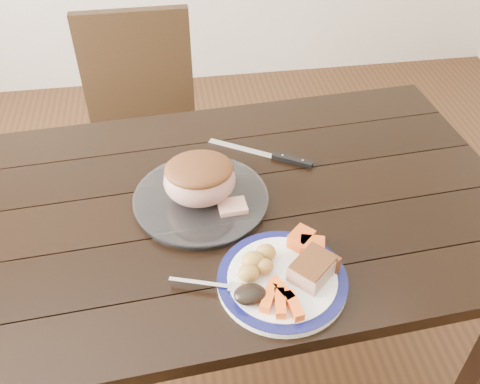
{
  "coord_description": "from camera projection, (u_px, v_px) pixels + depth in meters",
  "views": [
    {
      "loc": [
        -0.07,
        -1.02,
        1.69
      ],
      "look_at": [
        0.08,
        -0.02,
        0.8
      ],
      "focal_mm": 40.0,
      "sensor_mm": 36.0,
      "label": 1
    }
  ],
  "objects": [
    {
      "name": "carving_knife",
      "position": [
        279.0,
        157.0,
        1.53
      ],
      "size": [
        0.28,
        0.19,
        0.01
      ],
      "rotation": [
        0.0,
        0.0,
        -0.55
      ],
      "color": "silver",
      "rests_on": "dining_table"
    },
    {
      "name": "pork_slice",
      "position": [
        312.0,
        269.0,
        1.17
      ],
      "size": [
        0.12,
        0.12,
        0.04
      ],
      "primitive_type": "cube",
      "rotation": [
        0.0,
        0.0,
        0.74
      ],
      "color": "tan",
      "rests_on": "dinner_plate"
    },
    {
      "name": "cut_slice",
      "position": [
        232.0,
        207.0,
        1.34
      ],
      "size": [
        0.07,
        0.06,
        0.02
      ],
      "primitive_type": "cube",
      "rotation": [
        0.0,
        0.0,
        0.07
      ],
      "color": "tan",
      "rests_on": "serving_platter"
    },
    {
      "name": "dining_table",
      "position": [
        210.0,
        230.0,
        1.45
      ],
      "size": [
        1.66,
        1.01,
        0.75
      ],
      "rotation": [
        0.0,
        0.0,
        0.07
      ],
      "color": "black",
      "rests_on": "ground"
    },
    {
      "name": "dinner_plate",
      "position": [
        282.0,
        281.0,
        1.19
      ],
      "size": [
        0.29,
        0.29,
        0.02
      ],
      "primitive_type": "cylinder",
      "color": "white",
      "rests_on": "dining_table"
    },
    {
      "name": "chair_far",
      "position": [
        143.0,
        124.0,
        2.06
      ],
      "size": [
        0.42,
        0.43,
        0.93
      ],
      "rotation": [
        0.0,
        0.0,
        3.15
      ],
      "color": "black",
      "rests_on": "ground"
    },
    {
      "name": "dark_mushroom",
      "position": [
        250.0,
        294.0,
        1.13
      ],
      "size": [
        0.07,
        0.05,
        0.03
      ],
      "primitive_type": "ellipsoid",
      "color": "black",
      "rests_on": "dinner_plate"
    },
    {
      "name": "plate_rim",
      "position": [
        282.0,
        278.0,
        1.18
      ],
      "size": [
        0.29,
        0.29,
        0.02
      ],
      "primitive_type": "torus",
      "color": "#0D0F44",
      "rests_on": "dinner_plate"
    },
    {
      "name": "roast_joint",
      "position": [
        200.0,
        181.0,
        1.34
      ],
      "size": [
        0.18,
        0.16,
        0.12
      ],
      "primitive_type": "ellipsoid",
      "color": "tan",
      "rests_on": "serving_platter"
    },
    {
      "name": "serving_platter",
      "position": [
        201.0,
        200.0,
        1.39
      ],
      "size": [
        0.34,
        0.34,
        0.02
      ],
      "primitive_type": "cylinder",
      "color": "white",
      "rests_on": "dining_table"
    },
    {
      "name": "roasted_potatoes",
      "position": [
        257.0,
        263.0,
        1.19
      ],
      "size": [
        0.1,
        0.1,
        0.04
      ],
      "color": "gold",
      "rests_on": "dinner_plate"
    },
    {
      "name": "fork",
      "position": [
        215.0,
        285.0,
        1.16
      ],
      "size": [
        0.17,
        0.07,
        0.0
      ],
      "rotation": [
        0.0,
        0.0,
        -0.31
      ],
      "color": "silver",
      "rests_on": "dinner_plate"
    },
    {
      "name": "carrot_batons",
      "position": [
        281.0,
        299.0,
        1.12
      ],
      "size": [
        0.09,
        0.11,
        0.02
      ],
      "color": "#F55B14",
      "rests_on": "dinner_plate"
    },
    {
      "name": "ground",
      "position": [
        217.0,
        360.0,
        1.88
      ],
      "size": [
        4.0,
        4.0,
        0.0
      ],
      "primitive_type": "plane",
      "color": "#472B16",
      "rests_on": "ground"
    },
    {
      "name": "pumpkin_wedges",
      "position": [
        307.0,
        243.0,
        1.23
      ],
      "size": [
        0.09,
        0.09,
        0.04
      ],
      "color": "#E65019",
      "rests_on": "dinner_plate"
    }
  ]
}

